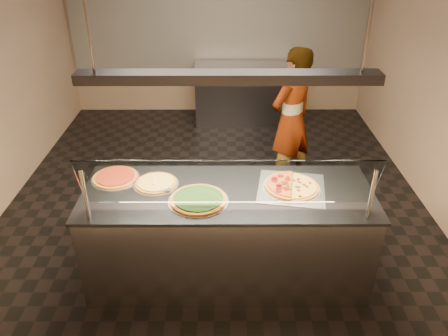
{
  "coord_description": "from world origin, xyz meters",
  "views": [
    {
      "loc": [
        0.08,
        -4.43,
        2.96
      ],
      "look_at": [
        0.09,
        -0.98,
        1.02
      ],
      "focal_mm": 35.0,
      "sensor_mm": 36.0,
      "label": 1
    }
  ],
  "objects_px": {
    "pizza_cheese": "(156,183)",
    "worker": "(291,120)",
    "prep_table": "(243,93)",
    "half_pizza_pepperoni": "(278,185)",
    "half_pizza_sausage": "(304,186)",
    "pizza_tomato": "(115,177)",
    "sneeze_guard": "(228,183)",
    "heat_lamp_housing": "(228,77)",
    "pizza_spatula": "(158,183)",
    "pizza_spinach": "(198,199)",
    "serving_counter": "(228,234)",
    "perforated_tray": "(291,188)"
  },
  "relations": [
    {
      "from": "pizza_cheese",
      "to": "worker",
      "type": "distance_m",
      "value": 2.12
    },
    {
      "from": "prep_table",
      "to": "half_pizza_pepperoni",
      "type": "bearing_deg",
      "value": -87.73
    },
    {
      "from": "half_pizza_sausage",
      "to": "pizza_tomato",
      "type": "distance_m",
      "value": 1.7
    },
    {
      "from": "sneeze_guard",
      "to": "worker",
      "type": "xyz_separation_m",
      "value": [
        0.79,
        2.03,
        -0.34
      ]
    },
    {
      "from": "sneeze_guard",
      "to": "heat_lamp_housing",
      "type": "relative_size",
      "value": 0.99
    },
    {
      "from": "heat_lamp_housing",
      "to": "pizza_cheese",
      "type": "bearing_deg",
      "value": 168.6
    },
    {
      "from": "pizza_cheese",
      "to": "pizza_spatula",
      "type": "distance_m",
      "value": 0.04
    },
    {
      "from": "half_pizza_pepperoni",
      "to": "pizza_spinach",
      "type": "height_order",
      "value": "half_pizza_pepperoni"
    },
    {
      "from": "serving_counter",
      "to": "half_pizza_pepperoni",
      "type": "height_order",
      "value": "half_pizza_pepperoni"
    },
    {
      "from": "pizza_spinach",
      "to": "pizza_tomato",
      "type": "xyz_separation_m",
      "value": [
        -0.77,
        0.37,
        -0.0
      ]
    },
    {
      "from": "perforated_tray",
      "to": "serving_counter",
      "type": "bearing_deg",
      "value": -174.76
    },
    {
      "from": "worker",
      "to": "pizza_cheese",
      "type": "bearing_deg",
      "value": 7.52
    },
    {
      "from": "pizza_spatula",
      "to": "serving_counter",
      "type": "bearing_deg",
      "value": -8.64
    },
    {
      "from": "serving_counter",
      "to": "pizza_cheese",
      "type": "relative_size",
      "value": 6.31
    },
    {
      "from": "half_pizza_pepperoni",
      "to": "pizza_tomato",
      "type": "distance_m",
      "value": 1.47
    },
    {
      "from": "pizza_cheese",
      "to": "worker",
      "type": "height_order",
      "value": "worker"
    },
    {
      "from": "pizza_tomato",
      "to": "worker",
      "type": "xyz_separation_m",
      "value": [
        1.81,
        1.46,
        -0.06
      ]
    },
    {
      "from": "worker",
      "to": "half_pizza_sausage",
      "type": "bearing_deg",
      "value": 45.87
    },
    {
      "from": "pizza_spinach",
      "to": "half_pizza_pepperoni",
      "type": "bearing_deg",
      "value": 15.83
    },
    {
      "from": "pizza_spatula",
      "to": "heat_lamp_housing",
      "type": "relative_size",
      "value": 0.1
    },
    {
      "from": "half_pizza_sausage",
      "to": "pizza_cheese",
      "type": "relative_size",
      "value": 1.26
    },
    {
      "from": "perforated_tray",
      "to": "heat_lamp_housing",
      "type": "xyz_separation_m",
      "value": [
        -0.56,
        -0.05,
        1.01
      ]
    },
    {
      "from": "half_pizza_pepperoni",
      "to": "pizza_spatula",
      "type": "bearing_deg",
      "value": 177.7
    },
    {
      "from": "perforated_tray",
      "to": "pizza_cheese",
      "type": "distance_m",
      "value": 1.2
    },
    {
      "from": "serving_counter",
      "to": "pizza_cheese",
      "type": "height_order",
      "value": "pizza_cheese"
    },
    {
      "from": "pizza_cheese",
      "to": "pizza_tomato",
      "type": "distance_m",
      "value": 0.4
    },
    {
      "from": "perforated_tray",
      "to": "pizza_spatula",
      "type": "distance_m",
      "value": 1.17
    },
    {
      "from": "half_pizza_sausage",
      "to": "pizza_spatula",
      "type": "height_order",
      "value": "half_pizza_sausage"
    },
    {
      "from": "serving_counter",
      "to": "sneeze_guard",
      "type": "distance_m",
      "value": 0.83
    },
    {
      "from": "pizza_spatula",
      "to": "heat_lamp_housing",
      "type": "bearing_deg",
      "value": -8.64
    },
    {
      "from": "pizza_tomato",
      "to": "prep_table",
      "type": "distance_m",
      "value": 3.83
    },
    {
      "from": "pizza_cheese",
      "to": "heat_lamp_housing",
      "type": "bearing_deg",
      "value": -11.4
    },
    {
      "from": "pizza_cheese",
      "to": "pizza_tomato",
      "type": "relative_size",
      "value": 0.93
    },
    {
      "from": "half_pizza_sausage",
      "to": "worker",
      "type": "xyz_separation_m",
      "value": [
        0.12,
        1.64,
        -0.07
      ]
    },
    {
      "from": "pizza_cheese",
      "to": "perforated_tray",
      "type": "bearing_deg",
      "value": -3.73
    },
    {
      "from": "perforated_tray",
      "to": "worker",
      "type": "relative_size",
      "value": 0.37
    },
    {
      "from": "sneeze_guard",
      "to": "pizza_cheese",
      "type": "height_order",
      "value": "sneeze_guard"
    },
    {
      "from": "pizza_spinach",
      "to": "heat_lamp_housing",
      "type": "bearing_deg",
      "value": 30.2
    },
    {
      "from": "pizza_tomato",
      "to": "pizza_spatula",
      "type": "bearing_deg",
      "value": -18.49
    },
    {
      "from": "half_pizza_sausage",
      "to": "pizza_tomato",
      "type": "xyz_separation_m",
      "value": [
        -1.69,
        0.18,
        -0.01
      ]
    },
    {
      "from": "sneeze_guard",
      "to": "perforated_tray",
      "type": "relative_size",
      "value": 3.47
    },
    {
      "from": "heat_lamp_housing",
      "to": "pizza_spatula",
      "type": "bearing_deg",
      "value": 171.36
    },
    {
      "from": "serving_counter",
      "to": "half_pizza_sausage",
      "type": "relative_size",
      "value": 5.0
    },
    {
      "from": "heat_lamp_housing",
      "to": "prep_table",
      "type": "bearing_deg",
      "value": 85.57
    },
    {
      "from": "pizza_tomato",
      "to": "heat_lamp_housing",
      "type": "relative_size",
      "value": 0.19
    },
    {
      "from": "pizza_spatula",
      "to": "heat_lamp_housing",
      "type": "distance_m",
      "value": 1.17
    },
    {
      "from": "half_pizza_sausage",
      "to": "pizza_spatula",
      "type": "xyz_separation_m",
      "value": [
        -1.29,
        0.04,
        0.0
      ]
    },
    {
      "from": "half_pizza_pepperoni",
      "to": "pizza_cheese",
      "type": "relative_size",
      "value": 1.26
    },
    {
      "from": "serving_counter",
      "to": "half_pizza_sausage",
      "type": "bearing_deg",
      "value": 4.3
    },
    {
      "from": "sneeze_guard",
      "to": "half_pizza_sausage",
      "type": "bearing_deg",
      "value": 30.4
    }
  ]
}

